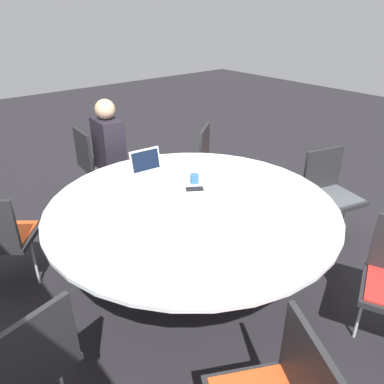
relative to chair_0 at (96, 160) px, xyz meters
The scene contains 10 objects.
ground_plane 1.81m from the chair_0, behind, with size 16.00×16.00×0.00m, color black.
conference_table 1.74m from the chair_0, behind, with size 2.13×2.13×0.73m.
chair_0 is the anchor object (origin of this frame).
chair_2 2.58m from the chair_0, 145.99° to the left, with size 0.51×0.53×0.87m.
chair_5 2.43m from the chair_0, 146.74° to the right, with size 0.52×0.53×0.87m.
chair_6 1.31m from the chair_0, 128.29° to the right, with size 0.60×0.60×0.87m.
person_0 0.32m from the chair_0, 165.48° to the right, with size 0.38×0.28×1.22m.
laptop 1.12m from the chair_0, behind, with size 0.27×0.30×0.21m.
coffee_cup 1.49m from the chair_0, behind, with size 0.07×0.07×0.08m.
cell_phone 1.57m from the chair_0, behind, with size 0.13×0.16×0.01m.
Camera 1 is at (-1.86, 1.54, 2.05)m, focal length 35.00 mm.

